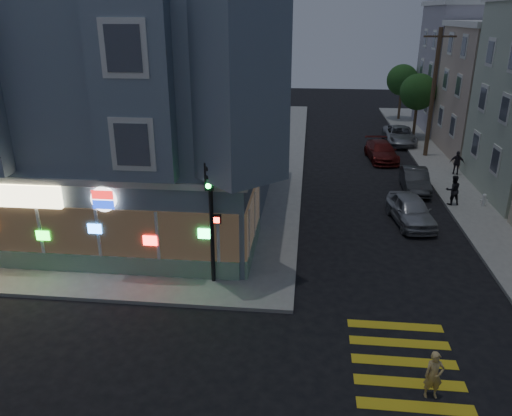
% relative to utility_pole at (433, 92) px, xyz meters
% --- Properties ---
extents(ground, '(120.00, 120.00, 0.00)m').
position_rel_utility_pole_xyz_m(ground, '(-12.00, -24.00, -4.80)').
color(ground, black).
rests_on(ground, ground).
extents(sidewalk_nw, '(33.00, 42.00, 0.15)m').
position_rel_utility_pole_xyz_m(sidewalk_nw, '(-25.50, -1.00, -4.72)').
color(sidewalk_nw, gray).
rests_on(sidewalk_nw, ground).
extents(corner_building, '(14.60, 14.60, 11.40)m').
position_rel_utility_pole_xyz_m(corner_building, '(-18.00, -13.02, 1.02)').
color(corner_building, slate).
rests_on(corner_building, sidewalk_nw).
extents(row_house_d, '(12.00, 8.60, 10.50)m').
position_rel_utility_pole_xyz_m(row_house_d, '(7.50, 10.00, 0.60)').
color(row_house_d, '#9E98A7').
rests_on(row_house_d, sidewalk_ne).
extents(utility_pole, '(2.20, 0.30, 9.00)m').
position_rel_utility_pole_xyz_m(utility_pole, '(0.00, 0.00, 0.00)').
color(utility_pole, '#4C3826').
rests_on(utility_pole, sidewalk_ne).
extents(street_tree_near, '(3.00, 3.00, 5.30)m').
position_rel_utility_pole_xyz_m(street_tree_near, '(0.20, 6.00, -0.86)').
color(street_tree_near, '#4C3826').
rests_on(street_tree_near, sidewalk_ne).
extents(street_tree_far, '(3.00, 3.00, 5.30)m').
position_rel_utility_pole_xyz_m(street_tree_far, '(0.20, 14.00, -0.86)').
color(street_tree_far, '#4C3826').
rests_on(street_tree_far, sidewalk_ne).
extents(running_child, '(0.56, 0.39, 1.45)m').
position_rel_utility_pole_xyz_m(running_child, '(-5.01, -25.69, -4.07)').
color(running_child, tan).
rests_on(running_child, ground).
extents(pedestrian_a, '(0.91, 0.77, 1.66)m').
position_rel_utility_pole_xyz_m(pedestrian_a, '(-0.70, -10.40, -3.82)').
color(pedestrian_a, black).
rests_on(pedestrian_a, sidewalk_ne).
extents(pedestrian_b, '(0.98, 0.62, 1.55)m').
position_rel_utility_pole_xyz_m(pedestrian_b, '(1.00, -4.68, -3.87)').
color(pedestrian_b, '#252129').
rests_on(pedestrian_b, sidewalk_ne).
extents(parked_car_a, '(2.23, 4.42, 1.44)m').
position_rel_utility_pole_xyz_m(parked_car_a, '(-3.40, -13.05, -4.08)').
color(parked_car_a, '#A4A7AC').
rests_on(parked_car_a, ground).
extents(parked_car_b, '(1.57, 4.10, 1.33)m').
position_rel_utility_pole_xyz_m(parked_car_b, '(-2.24, -7.85, -4.13)').
color(parked_car_b, '#343639').
rests_on(parked_car_b, ground).
extents(parked_car_c, '(2.30, 4.79, 1.35)m').
position_rel_utility_pole_xyz_m(parked_car_c, '(-3.40, -1.23, -4.12)').
color(parked_car_c, maroon).
rests_on(parked_car_c, ground).
extents(parked_car_d, '(2.40, 5.09, 1.41)m').
position_rel_utility_pole_xyz_m(parked_car_d, '(-1.30, 3.97, -4.09)').
color(parked_car_d, '#92959B').
rests_on(parked_car_d, ground).
extents(traffic_signal, '(0.60, 0.55, 4.95)m').
position_rel_utility_pole_xyz_m(traffic_signal, '(-12.20, -20.31, -1.30)').
color(traffic_signal, black).
rests_on(traffic_signal, sidewalk_nw).
extents(fire_hydrant, '(0.40, 0.23, 0.69)m').
position_rel_utility_pole_xyz_m(fire_hydrant, '(1.00, -10.45, -4.28)').
color(fire_hydrant, white).
rests_on(fire_hydrant, sidewalk_ne).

